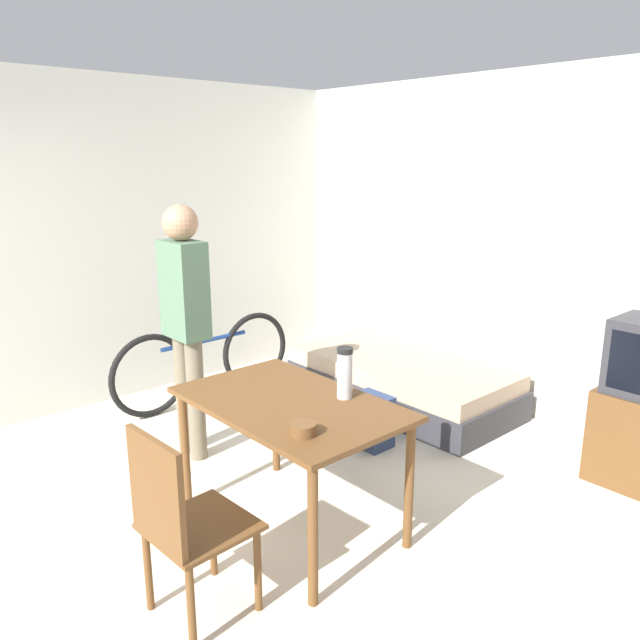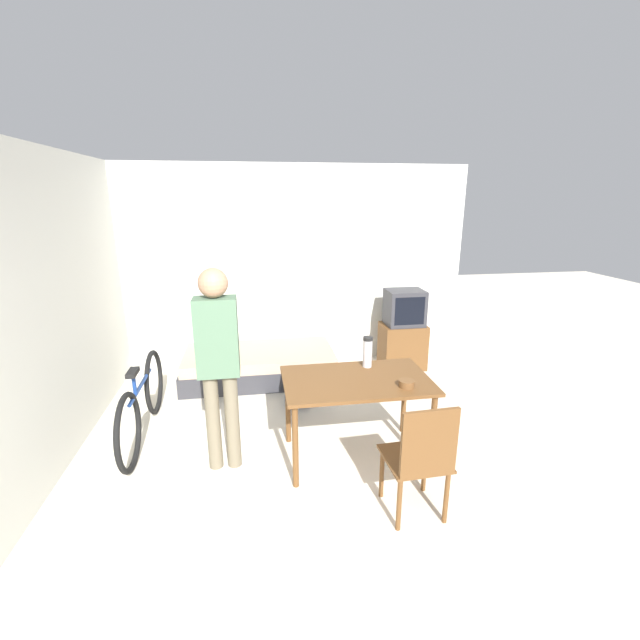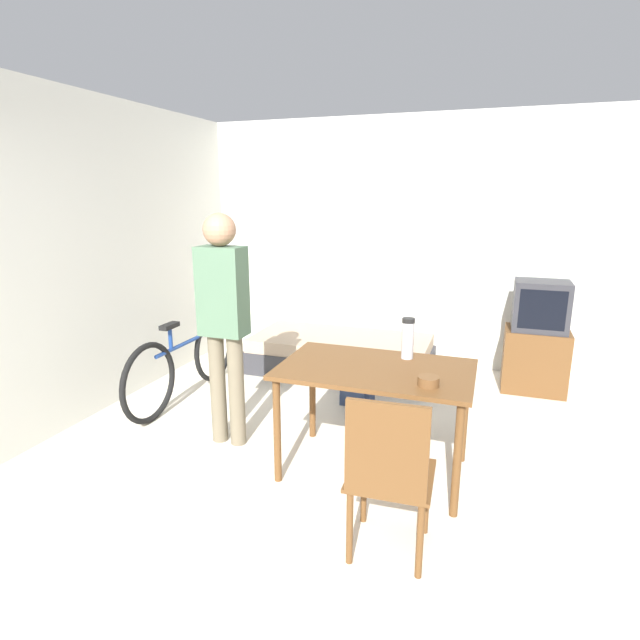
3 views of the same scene
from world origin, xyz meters
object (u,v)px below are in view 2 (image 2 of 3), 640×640
bicycle (143,403)px  thermos_flask (368,351)px  daybed (260,365)px  dining_table (356,388)px  tv (403,332)px  wooden_chair (421,456)px  person_standing (218,356)px  backpack (298,389)px  mate_bowl (407,384)px

bicycle → thermos_flask: size_ratio=6.01×
daybed → dining_table: dining_table is taller
tv → wooden_chair: (-0.87, -2.81, 0.01)m
person_standing → thermos_flask: size_ratio=6.08×
daybed → dining_table: (0.81, -1.88, 0.49)m
wooden_chair → backpack: wooden_chair is taller
daybed → backpack: bearing=-63.1°
thermos_flask → bicycle: bearing=169.4°
backpack → dining_table: bearing=-69.4°
daybed → backpack: (0.41, -0.80, 0.00)m
bicycle → backpack: bearing=15.3°
mate_bowl → tv: bearing=70.6°
mate_bowl → bicycle: bearing=159.5°
tv → dining_table: tv is taller
thermos_flask → backpack: (-0.57, 0.82, -0.73)m
dining_table → mate_bowl: 0.45m
bicycle → backpack: size_ratio=4.52×
tv → mate_bowl: size_ratio=8.36×
wooden_chair → mate_bowl: 0.69m
bicycle → person_standing: size_ratio=0.99×
wooden_chair → tv: bearing=72.7°
thermos_flask → backpack: bearing=124.6°
daybed → bicycle: bearing=-133.2°
tv → bicycle: size_ratio=0.63×
dining_table → thermos_flask: size_ratio=4.40×
person_standing → thermos_flask: bearing=9.3°
daybed → tv: 1.98m
dining_table → backpack: (-0.41, 1.08, -0.48)m
tv → wooden_chair: tv is taller
dining_table → daybed: bearing=113.4°
dining_table → wooden_chair: size_ratio=1.36×
backpack → tv: bearing=29.8°
backpack → bicycle: bearing=-164.7°
tv → thermos_flask: (-0.98, -1.71, 0.41)m
person_standing → mate_bowl: size_ratio=13.48×
tv → mate_bowl: tv is taller
dining_table → wooden_chair: 0.90m
person_standing → backpack: 1.54m
wooden_chair → dining_table: bearing=107.6°
wooden_chair → mate_bowl: wooden_chair is taller
tv → backpack: tv is taller
thermos_flask → backpack: size_ratio=0.75×
daybed → mate_bowl: size_ratio=14.84×
dining_table → wooden_chair: (0.27, -0.84, -0.15)m
person_standing → daybed: bearing=79.3°
tv → daybed: bearing=-177.4°
daybed → bicycle: (-1.15, -1.22, 0.17)m
dining_table → bicycle: (-1.96, 0.65, -0.32)m
wooden_chair → bicycle: wooden_chair is taller
wooden_chair → thermos_flask: (-0.10, 1.10, 0.40)m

